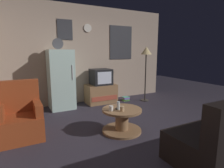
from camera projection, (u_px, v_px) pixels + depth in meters
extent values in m
plane|color=#2D2833|center=(133.00, 132.00, 3.37)|extent=(12.00, 12.00, 0.00)
cube|color=tan|center=(86.00, 55.00, 5.28)|extent=(5.20, 0.10, 2.71)
cube|color=#333338|center=(121.00, 43.00, 5.68)|extent=(0.76, 0.02, 1.00)
cube|color=#333338|center=(65.00, 30.00, 4.85)|extent=(0.40, 0.02, 0.52)
cylinder|color=silver|center=(88.00, 28.00, 5.12)|extent=(0.22, 0.03, 0.22)
cube|color=silver|center=(61.00, 80.00, 4.69)|extent=(0.60, 0.60, 1.50)
cylinder|color=silver|center=(72.00, 72.00, 4.49)|extent=(0.02, 0.02, 0.36)
cylinder|color=#4C4C51|center=(58.00, 44.00, 4.44)|extent=(0.26, 0.04, 0.26)
cube|color=#8E6642|center=(101.00, 94.00, 5.28)|extent=(0.84, 0.52, 0.53)
cube|color=#AD4733|center=(105.00, 98.00, 5.06)|extent=(0.76, 0.01, 0.13)
cube|color=black|center=(101.00, 77.00, 5.20)|extent=(0.54, 0.50, 0.44)
cube|color=silver|center=(105.00, 78.00, 4.98)|extent=(0.41, 0.01, 0.33)
cylinder|color=#332D28|center=(145.00, 100.00, 5.54)|extent=(0.24, 0.24, 0.02)
cylinder|color=#332D28|center=(145.00, 77.00, 5.42)|extent=(0.04, 0.04, 1.40)
cone|color=#F2D18C|center=(146.00, 51.00, 5.29)|extent=(0.32, 0.32, 0.22)
cylinder|color=#8E6642|center=(122.00, 130.00, 3.41)|extent=(0.72, 0.72, 0.04)
cylinder|color=#8E6642|center=(122.00, 120.00, 3.38)|extent=(0.24, 0.24, 0.39)
cylinder|color=#8E6642|center=(122.00, 110.00, 3.34)|extent=(0.72, 0.72, 0.04)
cylinder|color=silver|center=(118.00, 106.00, 3.28)|extent=(0.05, 0.05, 0.15)
cylinder|color=silver|center=(111.00, 108.00, 3.22)|extent=(0.08, 0.08, 0.09)
cylinder|color=tan|center=(122.00, 109.00, 3.20)|extent=(0.08, 0.08, 0.09)
cube|color=black|center=(120.00, 108.00, 3.34)|extent=(0.15, 0.06, 0.02)
cube|color=maroon|center=(21.00, 127.00, 3.11)|extent=(0.68, 0.68, 0.40)
cube|color=maroon|center=(18.00, 96.00, 3.25)|extent=(0.68, 0.16, 0.56)
cube|color=maroon|center=(0.00, 112.00, 2.93)|extent=(0.12, 0.60, 0.20)
cube|color=maroon|center=(38.00, 108.00, 3.18)|extent=(0.12, 0.60, 0.20)
cube|color=#52C048|center=(126.00, 100.00, 5.54)|extent=(0.19, 0.13, 0.03)
cube|color=olive|center=(126.00, 99.00, 5.53)|extent=(0.17, 0.17, 0.02)
cube|color=#50A1C6|center=(126.00, 99.00, 5.53)|extent=(0.17, 0.17, 0.02)
cube|color=purple|center=(126.00, 98.00, 5.52)|extent=(0.19, 0.15, 0.03)
cube|color=#5AB49B|center=(126.00, 97.00, 5.52)|extent=(0.20, 0.16, 0.02)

